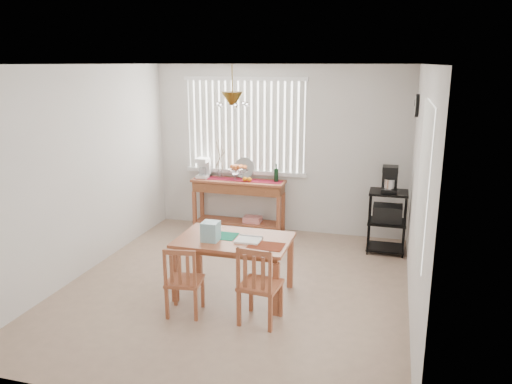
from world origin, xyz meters
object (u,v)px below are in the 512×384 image
(chair_left, at_px, (184,281))
(cart_items, at_px, (390,180))
(sideboard, at_px, (239,193))
(wire_cart, at_px, (387,216))
(chair_right, at_px, (259,285))
(dining_table, at_px, (234,245))

(chair_left, bearing_deg, cart_items, 50.89)
(sideboard, xyz_separation_m, wire_cart, (2.29, -0.34, -0.09))
(cart_items, bearing_deg, chair_right, -116.29)
(chair_right, bearing_deg, wire_cart, 63.62)
(dining_table, relative_size, chair_left, 1.64)
(chair_left, height_order, chair_right, chair_right)
(dining_table, bearing_deg, sideboard, 106.06)
(dining_table, height_order, chair_right, chair_right)
(wire_cart, relative_size, dining_table, 0.69)
(chair_left, bearing_deg, chair_right, 3.02)
(wire_cart, height_order, chair_left, wire_cart)
(sideboard, height_order, dining_table, sideboard)
(cart_items, xyz_separation_m, chair_left, (-2.02, -2.48, -0.67))
(sideboard, relative_size, chair_right, 1.72)
(sideboard, distance_m, cart_items, 2.35)
(sideboard, distance_m, wire_cart, 2.32)
(cart_items, bearing_deg, chair_left, -129.11)
(sideboard, height_order, chair_right, chair_right)
(dining_table, distance_m, chair_left, 0.74)
(cart_items, relative_size, chair_right, 0.43)
(wire_cart, distance_m, dining_table, 2.49)
(cart_items, bearing_deg, wire_cart, -90.00)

